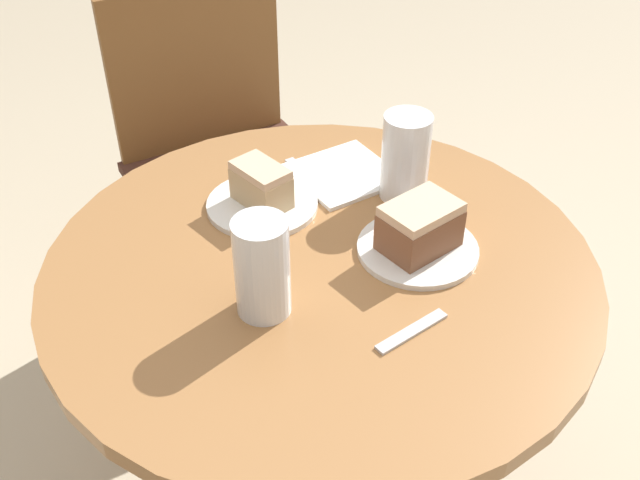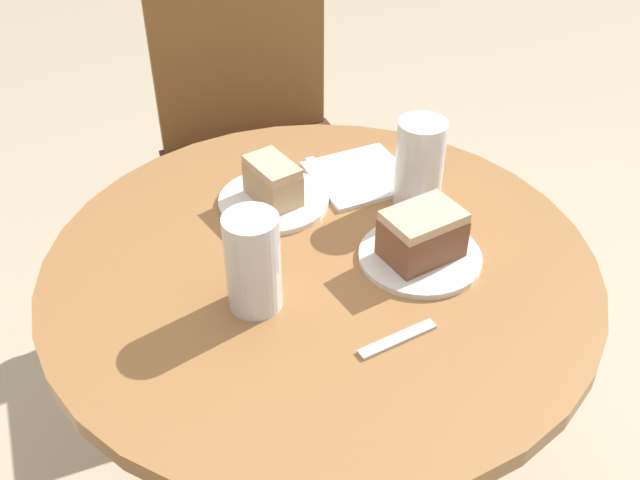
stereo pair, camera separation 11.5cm
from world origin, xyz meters
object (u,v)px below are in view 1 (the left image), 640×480
plate_near (262,204)px  glass_water (405,162)px  cake_slice_near (261,185)px  cake_slice_far (420,226)px  glass_lemonade (262,271)px  plate_far (418,249)px  chair (224,158)px

plate_near → glass_water: bearing=-10.6°
cake_slice_near → glass_water: size_ratio=0.75×
plate_near → cake_slice_far: (0.20, -0.20, 0.04)m
glass_lemonade → glass_water: size_ratio=0.99×
plate_far → glass_water: 0.17m
plate_near → cake_slice_near: bearing=90.0°
chair → cake_slice_near: size_ratio=7.64×
cake_slice_near → glass_lemonade: size_ratio=0.75×
glass_lemonade → glass_water: (0.31, 0.20, -0.00)m
plate_near → cake_slice_far: cake_slice_far is taller
chair → plate_near: (-0.05, -0.61, 0.27)m
cake_slice_far → chair: bearing=100.2°
cake_slice_near → chair: bearing=84.8°
cake_slice_near → glass_water: bearing=-10.6°
plate_near → plate_far: bearing=-44.9°
glass_lemonade → glass_water: 0.37m
plate_far → glass_water: (0.04, 0.15, 0.06)m
cake_slice_far → plate_near: bearing=135.1°
chair → cake_slice_near: (-0.05, -0.61, 0.31)m
plate_near → glass_water: (0.24, -0.05, 0.06)m
cake_slice_near → cake_slice_far: 0.28m
plate_far → cake_slice_far: (0.00, 0.00, 0.04)m
plate_far → chair: bearing=100.2°
chair → glass_lemonade: 0.92m
glass_water → plate_far: bearing=-105.7°
cake_slice_near → glass_lemonade: (-0.07, -0.25, 0.02)m
plate_far → cake_slice_far: size_ratio=1.40×
cake_slice_far → glass_lemonade: glass_lemonade is taller
chair → cake_slice_near: 0.68m
cake_slice_near → glass_lemonade: bearing=-105.0°
cake_slice_near → glass_lemonade: 0.26m
glass_water → cake_slice_near: bearing=169.4°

